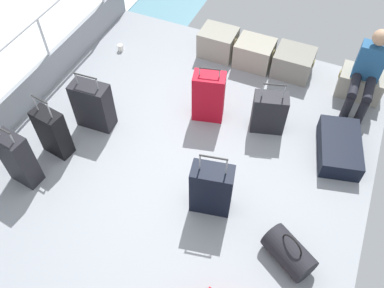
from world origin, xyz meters
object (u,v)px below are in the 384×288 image
at_px(suitcase_1, 93,105).
at_px(paper_cup, 120,48).
at_px(suitcase_3, 339,147).
at_px(cargo_crate_3, 361,84).
at_px(suitcase_5, 269,113).
at_px(suitcase_2, 18,159).
at_px(cargo_crate_0, 218,43).
at_px(duffel_bag, 289,252).
at_px(cargo_crate_2, 293,63).
at_px(passenger_seated, 368,71).
at_px(suitcase_0, 53,133).
at_px(suitcase_6, 211,189).
at_px(cargo_crate_1, 254,53).
at_px(suitcase_4, 209,97).

height_order(suitcase_1, paper_cup, suitcase_1).
xyz_separation_m(suitcase_1, suitcase_3, (2.93, 0.73, -0.21)).
relative_size(cargo_crate_3, suitcase_5, 0.82).
bearing_deg(suitcase_2, suitcase_5, 38.86).
xyz_separation_m(cargo_crate_0, duffel_bag, (1.82, -2.76, -0.05)).
relative_size(cargo_crate_0, cargo_crate_2, 0.98).
height_order(cargo_crate_2, suitcase_3, cargo_crate_2).
distance_m(cargo_crate_3, suitcase_2, 4.40).
height_order(cargo_crate_3, passenger_seated, passenger_seated).
xyz_separation_m(suitcase_0, suitcase_1, (0.19, 0.56, -0.00)).
relative_size(passenger_seated, suitcase_0, 1.21).
relative_size(cargo_crate_2, suitcase_6, 0.63).
bearing_deg(cargo_crate_0, cargo_crate_1, -0.88).
xyz_separation_m(cargo_crate_0, paper_cup, (-1.38, -0.52, -0.15)).
xyz_separation_m(cargo_crate_1, suitcase_4, (-0.22, -1.24, 0.15)).
xyz_separation_m(cargo_crate_0, cargo_crate_2, (1.14, 0.02, -0.02)).
relative_size(suitcase_1, suitcase_6, 0.92).
bearing_deg(suitcase_0, cargo_crate_1, 56.33).
height_order(cargo_crate_2, suitcase_4, suitcase_4).
distance_m(suitcase_2, suitcase_4, 2.32).
xyz_separation_m(cargo_crate_0, suitcase_5, (1.11, -1.14, 0.07)).
height_order(passenger_seated, duffel_bag, passenger_seated).
distance_m(cargo_crate_1, cargo_crate_2, 0.57).
bearing_deg(suitcase_4, paper_cup, 157.09).
bearing_deg(paper_cup, suitcase_6, -41.06).
bearing_deg(cargo_crate_3, suitcase_5, -131.07).
relative_size(cargo_crate_0, suitcase_0, 0.63).
bearing_deg(paper_cup, duffel_bag, -35.03).
bearing_deg(suitcase_0, cargo_crate_3, 37.90).
height_order(passenger_seated, suitcase_3, passenger_seated).
distance_m(cargo_crate_2, suitcase_4, 1.50).
height_order(cargo_crate_0, passenger_seated, passenger_seated).
xyz_separation_m(cargo_crate_1, suitcase_3, (1.46, -1.20, -0.07)).
bearing_deg(suitcase_5, suitcase_0, -148.31).
bearing_deg(cargo_crate_2, paper_cup, -167.94).
bearing_deg(cargo_crate_0, passenger_seated, -5.83).
relative_size(passenger_seated, suitcase_6, 1.19).
bearing_deg(duffel_bag, suitcase_4, 134.20).
distance_m(cargo_crate_1, cargo_crate_3, 1.51).
xyz_separation_m(suitcase_1, duffel_bag, (2.72, -0.82, -0.17)).
xyz_separation_m(suitcase_4, suitcase_5, (0.76, 0.11, -0.07)).
distance_m(suitcase_0, suitcase_4, 1.91).
xyz_separation_m(suitcase_1, suitcase_6, (1.79, -0.55, 0.01)).
xyz_separation_m(suitcase_2, suitcase_3, (3.21, 1.79, -0.24)).
xyz_separation_m(cargo_crate_1, suitcase_0, (-1.66, -2.49, 0.13)).
height_order(cargo_crate_2, suitcase_2, suitcase_2).
relative_size(suitcase_4, suitcase_5, 1.08).
height_order(cargo_crate_2, suitcase_6, suitcase_6).
relative_size(suitcase_0, suitcase_2, 1.01).
xyz_separation_m(suitcase_1, suitcase_4, (1.25, 0.69, 0.02)).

